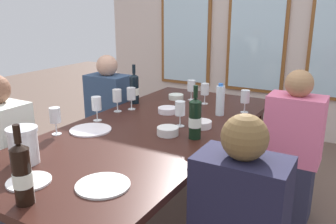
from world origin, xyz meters
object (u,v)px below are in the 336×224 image
object	(u,v)px
wine_bottle_0	(22,174)
seated_person_0	(110,118)
wine_glass_0	(96,104)
wine_glass_6	(191,86)
wine_bottle_1	(134,89)
wine_glass_2	(117,96)
wine_glass_3	(180,110)
dining_table	(151,137)
white_plate_2	(91,130)
tasting_bowl_1	(201,124)
wine_glass_4	(205,90)
wine_glass_7	(245,98)
white_plate_1	(29,181)
white_plate_0	(103,185)
tasting_bowl_3	(168,131)
seated_person_1	(292,151)
tasting_bowl_2	(176,97)
seated_person_2	(5,161)
wine_glass_8	(131,95)
water_bottle	(220,100)
wine_glass_1	(55,116)
tasting_bowl_0	(168,110)
metal_pitcher	(23,145)
wine_bottle_2	(195,118)

from	to	relation	value
wine_bottle_0	seated_person_0	distance (m)	1.87
wine_glass_0	wine_glass_6	size ratio (longest dim) A/B	1.00
wine_bottle_1	wine_glass_2	distance (m)	0.27
wine_glass_3	wine_glass_0	bearing A→B (deg)	-162.57
dining_table	white_plate_2	bearing A→B (deg)	-141.73
tasting_bowl_1	white_plate_2	bearing A→B (deg)	-145.31
wine_glass_4	wine_glass_7	distance (m)	0.38
wine_glass_3	white_plate_1	bearing A→B (deg)	-102.39
wine_glass_0	wine_bottle_0	bearing A→B (deg)	-64.64
white_plate_0	tasting_bowl_3	bearing A→B (deg)	96.11
white_plate_1	seated_person_0	world-z (taller)	seated_person_0
wine_glass_2	wine_glass_3	distance (m)	0.59
white_plate_0	wine_glass_4	bearing A→B (deg)	96.73
wine_bottle_1	seated_person_1	xyz separation A→B (m)	(1.27, 0.13, -0.34)
wine_bottle_1	tasting_bowl_3	size ratio (longest dim) A/B	2.38
wine_bottle_1	tasting_bowl_2	distance (m)	0.39
wine_bottle_1	wine_glass_3	size ratio (longest dim) A/B	1.87
tasting_bowl_2	seated_person_2	world-z (taller)	seated_person_2
wine_glass_7	seated_person_0	world-z (taller)	seated_person_0
white_plate_0	tasting_bowl_1	bearing A→B (deg)	87.28
dining_table	wine_bottle_1	size ratio (longest dim) A/B	7.09
tasting_bowl_2	wine_glass_2	size ratio (longest dim) A/B	0.75
wine_bottle_0	wine_bottle_1	world-z (taller)	wine_bottle_0
white_plate_2	seated_person_1	world-z (taller)	seated_person_1
white_plate_2	wine_glass_8	size ratio (longest dim) A/B	1.54
tasting_bowl_3	wine_glass_6	xyz separation A→B (m)	(-0.26, 0.86, 0.10)
water_bottle	seated_person_0	distance (m)	1.15
wine_glass_1	wine_bottle_1	bearing A→B (deg)	90.41
dining_table	wine_glass_2	distance (m)	0.51
white_plate_0	wine_glass_0	bearing A→B (deg)	131.88
dining_table	white_plate_0	xyz separation A→B (m)	(0.24, -0.79, 0.07)
wine_glass_3	wine_glass_7	world-z (taller)	same
white_plate_0	seated_person_2	xyz separation A→B (m)	(-1.05, 0.25, -0.22)
wine_glass_4	seated_person_1	size ratio (longest dim) A/B	0.16
wine_glass_1	seated_person_2	xyz separation A→B (m)	(-0.36, -0.14, -0.34)
wine_bottle_1	wine_glass_8	distance (m)	0.19
wine_glass_6	wine_glass_0	bearing A→B (deg)	-110.54
white_plate_2	wine_glass_1	bearing A→B (deg)	-131.31
dining_table	white_plate_0	distance (m)	0.83
white_plate_2	tasting_bowl_0	xyz separation A→B (m)	(0.24, 0.60, 0.02)
white_plate_2	seated_person_2	world-z (taller)	seated_person_2
white_plate_0	seated_person_1	distance (m)	1.51
wine_glass_6	metal_pitcher	bearing A→B (deg)	-96.29
tasting_bowl_1	seated_person_2	size ratio (longest dim) A/B	0.13
water_bottle	seated_person_2	size ratio (longest dim) A/B	0.22
tasting_bowl_1	wine_glass_7	distance (m)	0.51
wine_bottle_2	water_bottle	bearing A→B (deg)	95.14
tasting_bowl_1	wine_glass_8	size ratio (longest dim) A/B	0.81
wine_glass_7	water_bottle	bearing A→B (deg)	-132.49
wine_glass_4	seated_person_2	xyz separation A→B (m)	(-0.88, -1.27, -0.34)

